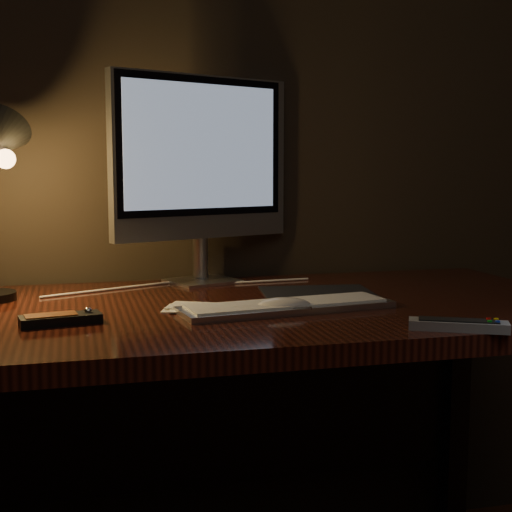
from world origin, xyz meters
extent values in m
cube|color=black|center=(0.00, 2.26, 1.35)|extent=(4.00, 0.02, 2.70)
cube|color=#3F160E|center=(0.00, 1.85, 0.73)|extent=(1.60, 0.75, 0.04)
cube|color=black|center=(0.75, 2.18, 0.35)|extent=(0.06, 0.06, 0.71)
cube|color=black|center=(0.00, 2.20, 0.45)|extent=(1.48, 0.02, 0.51)
cube|color=silver|center=(0.02, 2.16, 0.75)|extent=(0.20, 0.19, 0.01)
cylinder|color=silver|center=(0.02, 2.19, 0.81)|extent=(0.05, 0.05, 0.11)
cube|color=silver|center=(0.02, 2.16, 1.06)|extent=(0.47, 0.20, 0.40)
cube|color=black|center=(0.02, 2.14, 1.09)|extent=(0.43, 0.17, 0.34)
cube|color=#92A7C8|center=(0.02, 2.14, 1.09)|extent=(0.40, 0.15, 0.30)
cube|color=silver|center=(0.12, 1.77, 0.76)|extent=(0.45, 0.18, 0.02)
cube|color=black|center=(0.25, 1.94, 0.75)|extent=(0.28, 0.23, 0.00)
ellipsoid|color=white|center=(0.11, 1.75, 0.76)|extent=(0.12, 0.08, 0.02)
cube|color=black|center=(-0.32, 1.75, 0.76)|extent=(0.15, 0.08, 0.02)
cube|color=brown|center=(-0.32, 1.75, 0.77)|extent=(0.10, 0.06, 0.00)
sphere|color=silver|center=(-0.32, 1.75, 0.77)|extent=(0.02, 0.02, 0.02)
cube|color=gray|center=(0.36, 1.52, 0.76)|extent=(0.17, 0.12, 0.02)
cube|color=black|center=(0.36, 1.52, 0.77)|extent=(0.14, 0.09, 0.00)
cylinder|color=red|center=(0.36, 1.52, 0.77)|extent=(0.01, 0.01, 0.00)
cylinder|color=#0C8C19|center=(0.36, 1.52, 0.77)|extent=(0.01, 0.01, 0.00)
cylinder|color=gold|center=(0.36, 1.52, 0.77)|extent=(0.01, 0.01, 0.00)
cylinder|color=#1433BF|center=(0.36, 1.52, 0.77)|extent=(0.01, 0.01, 0.00)
cube|color=white|center=(-0.05, 1.82, 0.75)|extent=(0.16, 0.13, 0.01)
sphere|color=#FFB266|center=(-0.42, 1.97, 1.05)|extent=(0.04, 0.04, 0.04)
cylinder|color=white|center=(-0.04, 2.10, 0.75)|extent=(0.65, 0.15, 0.01)
camera|label=1|loc=(-0.29, 0.41, 1.03)|focal=50.00mm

